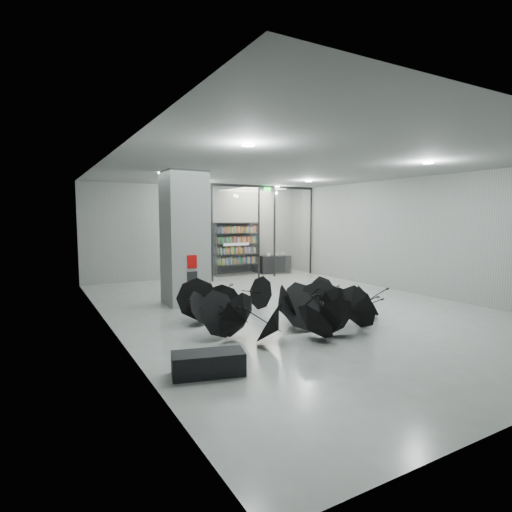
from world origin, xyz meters
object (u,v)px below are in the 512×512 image
bookshelf (236,249)px  shop_counter (275,264)px  bench (208,363)px  column (185,238)px  umbrella_cluster (288,313)px

bookshelf → shop_counter: (1.82, -0.46, -0.78)m
bench → bookshelf: bookshelf is taller
column → shop_counter: bearing=35.9°
bookshelf → bench: bearing=-120.4°
bench → shop_counter: bearing=67.3°
bookshelf → shop_counter: size_ratio=1.72×
column → bookshelf: size_ratio=1.67×
column → bookshelf: column is taller
bench → umbrella_cluster: size_ratio=0.22×
column → umbrella_cluster: column is taller
shop_counter → bookshelf: bearing=179.0°
bookshelf → shop_counter: bearing=-15.6°
bench → bookshelf: size_ratio=0.50×
bench → shop_counter: 12.39m
column → bookshelf: bearing=49.1°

